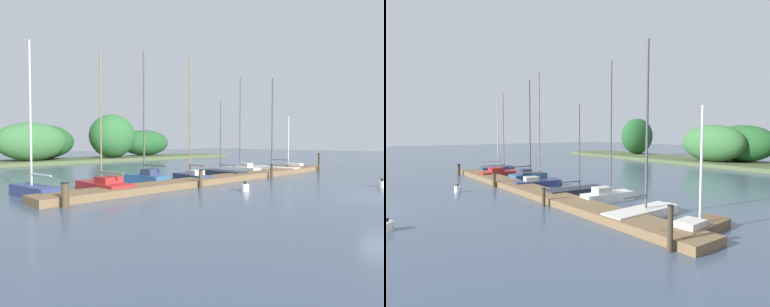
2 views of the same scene
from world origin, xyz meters
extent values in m
cube|color=brown|center=(0.00, 9.67, 0.17)|extent=(24.87, 1.80, 0.35)
cube|color=#4C5B38|center=(0.00, 36.18, 0.20)|extent=(56.20, 8.00, 0.40)
ellipsoid|color=#235628|center=(-0.95, 37.75, 2.54)|extent=(7.84, 4.47, 4.28)
ellipsoid|color=#386B38|center=(-3.10, 35.19, 2.57)|extent=(7.79, 4.01, 4.34)
ellipsoid|color=#235628|center=(-17.58, 37.76, 3.19)|extent=(4.05, 5.69, 5.58)
cube|color=navy|center=(-11.46, 11.89, 0.27)|extent=(1.22, 3.26, 0.53)
cube|color=navy|center=(-11.60, 13.32, 0.24)|extent=(0.58, 0.84, 0.45)
cylinder|color=#B7B7BC|center=(-11.48, 12.13, 3.90)|extent=(0.10, 0.10, 6.74)
cylinder|color=#B7B7BC|center=(-11.40, 11.28, 1.07)|extent=(0.26, 1.89, 0.08)
cube|color=maroon|center=(-8.29, 11.07, 0.24)|extent=(1.39, 3.65, 0.49)
cube|color=maroon|center=(-8.28, 12.71, 0.22)|extent=(0.76, 0.91, 0.42)
cube|color=maroon|center=(-8.29, 10.61, 0.65)|extent=(1.03, 1.10, 0.32)
cylinder|color=#7F6647|center=(-8.29, 11.34, 3.83)|extent=(0.08, 0.08, 6.68)
cylinder|color=#7F6647|center=(-8.29, 10.37, 1.02)|extent=(0.09, 2.16, 0.08)
cube|color=#285684|center=(-4.88, 11.93, 0.29)|extent=(1.43, 2.97, 0.58)
cube|color=#285684|center=(-4.98, 13.22, 0.26)|extent=(0.72, 0.77, 0.49)
cube|color=#2D3856|center=(-4.85, 11.57, 0.76)|extent=(0.97, 0.93, 0.37)
cylinder|color=#4C4C51|center=(-4.90, 12.14, 4.30)|extent=(0.10, 0.10, 7.45)
cylinder|color=#4C4C51|center=(-4.82, 11.27, 1.17)|extent=(0.25, 1.95, 0.09)
cube|color=navy|center=(-1.85, 11.04, 0.23)|extent=(1.60, 3.28, 0.46)
cube|color=navy|center=(-1.60, 12.44, 0.21)|extent=(0.71, 0.88, 0.39)
cube|color=beige|center=(-1.92, 10.66, 0.60)|extent=(0.94, 1.07, 0.30)
cylinder|color=#7F6647|center=(-1.81, 11.28, 4.27)|extent=(0.08, 0.08, 7.63)
cylinder|color=#7F6647|center=(-1.95, 10.48, 1.07)|extent=(0.41, 1.78, 0.09)
cube|color=#232833|center=(2.06, 11.63, 0.21)|extent=(1.59, 3.96, 0.43)
cube|color=#232833|center=(2.20, 13.36, 0.19)|extent=(0.78, 1.02, 0.36)
cylinder|color=#4C4C51|center=(2.09, 11.92, 3.01)|extent=(0.07, 0.07, 5.16)
cylinder|color=#4C4C51|center=(2.03, 11.22, 0.84)|extent=(0.20, 1.55, 0.07)
cube|color=white|center=(4.76, 11.88, 0.26)|extent=(1.15, 3.13, 0.53)
cube|color=white|center=(4.87, 13.26, 0.24)|extent=(0.56, 0.80, 0.45)
cube|color=beige|center=(4.73, 11.50, 0.70)|extent=(0.75, 0.97, 0.34)
cylinder|color=#4C4C51|center=(4.78, 12.11, 4.15)|extent=(0.08, 0.08, 7.25)
cube|color=silver|center=(8.21, 10.91, 0.21)|extent=(1.35, 4.02, 0.42)
cube|color=silver|center=(8.13, 12.70, 0.19)|extent=(0.69, 1.02, 0.36)
cylinder|color=#4C4C51|center=(8.20, 11.21, 4.23)|extent=(0.12, 0.12, 7.62)
cylinder|color=#4C4C51|center=(8.23, 10.48, 1.03)|extent=(0.14, 1.64, 0.07)
cube|color=brown|center=(11.01, 10.92, 0.18)|extent=(1.44, 3.73, 0.37)
cube|color=brown|center=(10.85, 12.55, 0.17)|extent=(0.69, 0.96, 0.31)
cube|color=beige|center=(11.05, 10.47, 0.49)|extent=(0.93, 1.17, 0.24)
cylinder|color=silver|center=(10.98, 11.19, 2.64)|extent=(0.09, 0.09, 4.55)
cylinder|color=#4C3D28|center=(-11.58, 8.40, 0.48)|extent=(0.28, 0.28, 0.95)
cylinder|color=black|center=(-11.58, 8.40, 0.97)|extent=(0.32, 0.32, 0.04)
cylinder|color=#4C3D28|center=(-3.63, 8.61, 0.48)|extent=(0.23, 0.23, 0.95)
cylinder|color=black|center=(-3.63, 8.61, 0.97)|extent=(0.26, 0.26, 0.04)
cylinder|color=#3D3323|center=(3.61, 8.46, 0.47)|extent=(0.18, 0.18, 0.94)
cylinder|color=black|center=(3.61, 8.46, 0.96)|extent=(0.21, 0.21, 0.04)
cylinder|color=#3D3323|center=(11.62, 8.56, 0.75)|extent=(0.18, 0.18, 1.51)
cylinder|color=black|center=(11.62, 8.56, 1.53)|extent=(0.21, 0.21, 0.04)
cylinder|color=white|center=(-3.13, 5.94, 0.19)|extent=(0.43, 0.43, 0.38)
sphere|color=black|center=(-3.13, 5.94, 0.45)|extent=(0.15, 0.15, 0.15)
cylinder|color=white|center=(3.55, 1.35, 0.17)|extent=(0.49, 0.49, 0.35)
sphere|color=black|center=(3.55, 1.35, 0.43)|extent=(0.17, 0.17, 0.17)
camera|label=1|loc=(-17.34, -4.23, 2.58)|focal=31.39mm
camera|label=2|loc=(18.12, 0.11, 3.92)|focal=30.08mm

